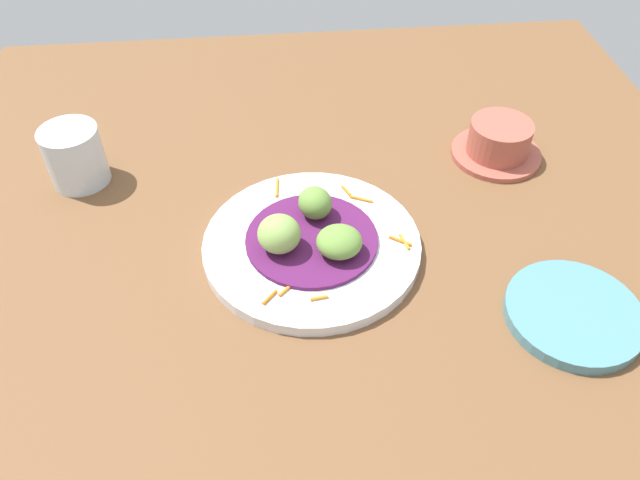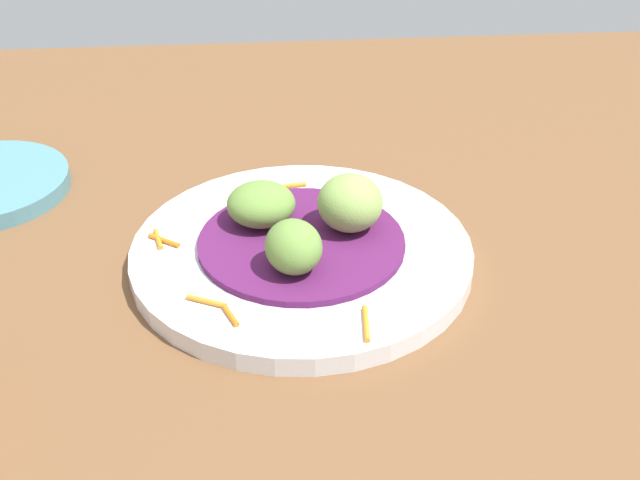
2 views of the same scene
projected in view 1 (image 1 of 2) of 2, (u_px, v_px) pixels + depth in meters
table_surface at (333, 237)px, 80.34cm from camera, size 110.00×110.00×2.00cm
main_plate at (312, 245)px, 76.75cm from camera, size 26.88×26.88×1.56cm
cabbage_bed at (312, 239)px, 76.00cm from camera, size 16.27×16.27×0.56cm
carrot_garnish at (335, 234)px, 76.78cm from camera, size 18.57×21.86×0.40cm
guac_scoop_left at (315, 203)px, 77.34cm from camera, size 5.44×5.68×4.01cm
guac_scoop_center at (279, 234)px, 72.96cm from camera, size 6.02×5.94×4.60cm
guac_scoop_right at (340, 242)px, 72.89cm from camera, size 5.68×5.33×3.39cm
side_plate_small at (573, 314)px, 69.15cm from camera, size 15.19×15.19×1.49cm
terracotta_bowl at (499, 142)px, 89.29cm from camera, size 12.95×12.95×5.53cm
water_glass at (75, 156)px, 84.23cm from camera, size 7.89×7.89×8.18cm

